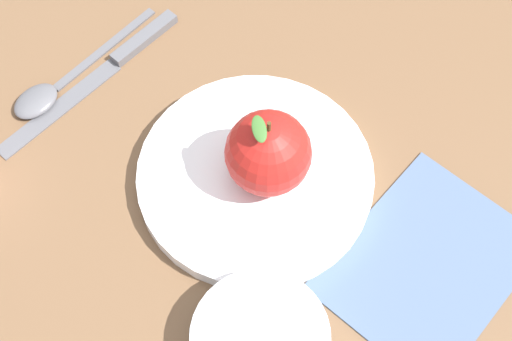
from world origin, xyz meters
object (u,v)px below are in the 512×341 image
Objects in this scene: dinner_plate at (256,176)px; spoon at (53,88)px; linen_napkin at (428,263)px; apple at (268,153)px; side_bowl at (260,340)px; knife at (107,68)px.

dinner_plate is 1.22× the size of spoon.
spoon is (0.13, -0.19, -0.01)m from dinner_plate.
linen_napkin is (-0.10, 0.15, -0.01)m from dinner_plate.
apple is 0.50× the size of spoon.
spoon is 1.00× the size of linen_napkin.
dinner_plate is 0.05m from apple.
apple reaches higher than linen_napkin.
dinner_plate reaches higher than linen_napkin.
side_bowl is at bearing 63.32° from dinner_plate.
apple is 0.22m from knife.
spoon is at bearing -53.95° from apple.
side_bowl reaches higher than dinner_plate.
apple is 0.17m from linen_napkin.
spoon reaches higher than knife.
apple is 0.40× the size of knife.
side_bowl is 0.33m from spoon.
linen_napkin is (-0.09, 0.14, -0.05)m from apple.
dinner_plate is at bearing 125.40° from spoon.
spoon is (0.14, -0.19, -0.05)m from apple.
dinner_plate is at bearing -40.09° from apple.
knife is 0.37m from linen_napkin.
apple reaches higher than dinner_plate.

